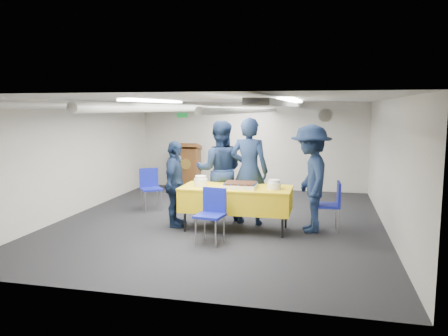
{
  "coord_description": "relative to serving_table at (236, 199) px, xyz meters",
  "views": [
    {
      "loc": [
        1.9,
        -7.91,
        2.12
      ],
      "look_at": [
        0.12,
        -0.2,
        1.05
      ],
      "focal_mm": 35.0,
      "sensor_mm": 36.0,
      "label": 1
    }
  ],
  "objects": [
    {
      "name": "sailor_a",
      "position": [
        0.14,
        0.48,
        0.43
      ],
      "size": [
        0.77,
        0.56,
        1.97
      ],
      "primitive_type": "imported",
      "rotation": [
        0.0,
        0.0,
        3.02
      ],
      "color": "black",
      "rests_on": "ground"
    },
    {
      "name": "plate_stack_right",
      "position": [
        0.67,
        -0.05,
        0.29
      ],
      "size": [
        0.24,
        0.24,
        0.16
      ],
      "color": "white",
      "rests_on": "serving_table"
    },
    {
      "name": "chair_right",
      "position": [
        1.64,
        0.32,
        -0.03
      ],
      "size": [
        0.44,
        0.44,
        0.87
      ],
      "color": "gray",
      "rests_on": "ground"
    },
    {
      "name": "sailor_c",
      "position": [
        -1.13,
        -0.02,
        0.22
      ],
      "size": [
        0.48,
        0.95,
        1.56
      ],
      "primitive_type": "imported",
      "rotation": [
        0.0,
        0.0,
        1.68
      ],
      "color": "black",
      "rests_on": "ground"
    },
    {
      "name": "sailor_b",
      "position": [
        -0.47,
        0.71,
        0.39
      ],
      "size": [
        1.04,
        0.88,
        1.9
      ],
      "primitive_type": "imported",
      "rotation": [
        0.0,
        0.0,
        3.33
      ],
      "color": "black",
      "rests_on": "ground"
    },
    {
      "name": "podium",
      "position": [
        -2.01,
        3.58,
        0.05
      ],
      "size": [
        0.62,
        0.53,
        1.25
      ],
      "color": "brown",
      "rests_on": "ground"
    },
    {
      "name": "sheet_cake",
      "position": [
        0.08,
        -0.06,
        0.26
      ],
      "size": [
        0.56,
        0.44,
        0.1
      ],
      "color": "white",
      "rests_on": "serving_table"
    },
    {
      "name": "serving_table",
      "position": [
        0.0,
        0.0,
        0.0
      ],
      "size": [
        1.93,
        0.87,
        0.77
      ],
      "color": "black",
      "rests_on": "ground"
    },
    {
      "name": "ground",
      "position": [
        -0.41,
        0.54,
        -0.56
      ],
      "size": [
        7.0,
        7.0,
        0.0
      ],
      "primitive_type": "plane",
      "color": "black",
      "rests_on": "ground"
    },
    {
      "name": "sailor_d",
      "position": [
        1.27,
        0.2,
        0.37
      ],
      "size": [
        0.89,
        1.31,
        1.86
      ],
      "primitive_type": "imported",
      "rotation": [
        0.0,
        0.0,
        -1.4
      ],
      "color": "black",
      "rests_on": "ground"
    },
    {
      "name": "plate_stack_left",
      "position": [
        -0.63,
        -0.05,
        0.3
      ],
      "size": [
        0.23,
        0.23,
        0.18
      ],
      "color": "white",
      "rests_on": "serving_table"
    },
    {
      "name": "room_shell",
      "position": [
        -0.32,
        0.95,
        1.25
      ],
      "size": [
        6.0,
        7.0,
        2.3
      ],
      "color": "beige",
      "rests_on": "ground"
    },
    {
      "name": "chair_left",
      "position": [
        -2.1,
        1.17,
        -0.03
      ],
      "size": [
        0.59,
        0.59,
        0.87
      ],
      "color": "gray",
      "rests_on": "ground"
    },
    {
      "name": "chair_near",
      "position": [
        -0.23,
        -0.79,
        -0.03
      ],
      "size": [
        0.48,
        0.48,
        0.87
      ],
      "color": "gray",
      "rests_on": "ground"
    }
  ]
}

